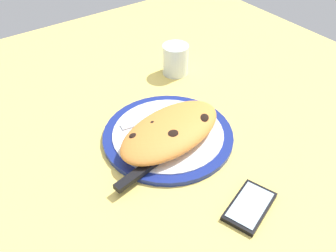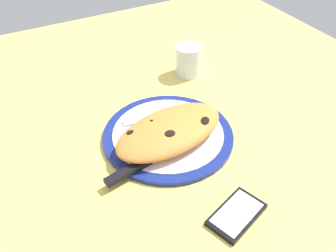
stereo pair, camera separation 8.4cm
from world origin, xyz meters
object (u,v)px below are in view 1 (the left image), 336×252
plate (168,135)px  knife (147,167)px  smartphone (250,206)px  fork (147,120)px  water_glass (175,61)px  calzone (171,130)px

plate → knife: size_ratio=1.26×
knife → smartphone: 22.24cm
fork → water_glass: 25.70cm
calzone → knife: bearing=26.7°
plate → fork: size_ratio=1.85×
calzone → water_glass: (-19.35, -24.31, 0.09)cm
calzone → smartphone: bearing=93.3°
calzone → water_glass: 31.07cm
water_glass → calzone: bearing=51.5°
knife → smartphone: knife is taller
calzone → fork: (0.92, -8.65, -2.16)cm
fork → plate: bearing=102.9°
plate → knife: (10.32, 6.90, 1.29)cm
calzone → smartphone: (-1.41, 24.10, -3.31)cm
plate → smartphone: size_ratio=2.37×
plate → calzone: calzone is taller
fork → calzone: bearing=96.1°
knife → smartphone: (-11.12, 19.21, -1.46)cm
water_glass → plate: bearing=50.0°
smartphone → water_glass: bearing=-110.3°
calzone → smartphone: size_ratio=2.26×
fork → knife: knife is taller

